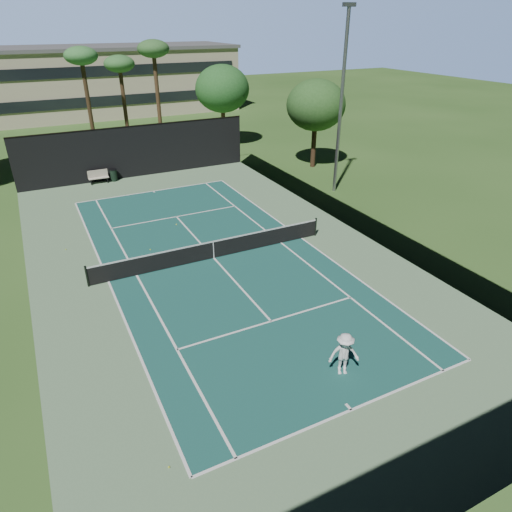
{
  "coord_description": "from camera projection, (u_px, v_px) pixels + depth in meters",
  "views": [
    {
      "loc": [
        -7.63,
        -20.15,
        11.3
      ],
      "look_at": [
        1.0,
        -3.0,
        1.3
      ],
      "focal_mm": 32.0,
      "sensor_mm": 36.0,
      "label": 1
    }
  ],
  "objects": [
    {
      "name": "tennis_ball_a",
      "position": [
        169.0,
        467.0,
        12.91
      ],
      "size": [
        0.06,
        0.06,
        0.06
      ],
      "primitive_type": "sphere",
      "color": "gold",
      "rests_on": "ground"
    },
    {
      "name": "ground",
      "position": [
        214.0,
        258.0,
        24.23
      ],
      "size": [
        160.0,
        160.0,
        0.0
      ],
      "primitive_type": "plane",
      "color": "#325A21",
      "rests_on": "ground"
    },
    {
      "name": "tennis_ball_b",
      "position": [
        150.0,
        250.0,
        25.07
      ],
      "size": [
        0.07,
        0.07,
        0.07
      ],
      "primitive_type": "sphere",
      "color": "#B5D22F",
      "rests_on": "ground"
    },
    {
      "name": "park_bench",
      "position": [
        98.0,
        176.0,
        35.07
      ],
      "size": [
        1.5,
        0.45,
        1.02
      ],
      "color": "beige",
      "rests_on": "ground"
    },
    {
      "name": "player",
      "position": [
        344.0,
        354.0,
        16.01
      ],
      "size": [
        1.25,
        1.0,
        1.69
      ],
      "primitive_type": "imported",
      "rotation": [
        0.0,
        0.0,
        -0.39
      ],
      "color": "white",
      "rests_on": "ground"
    },
    {
      "name": "tennis_net",
      "position": [
        213.0,
        249.0,
        23.97
      ],
      "size": [
        12.9,
        0.1,
        1.1
      ],
      "color": "black",
      "rests_on": "ground"
    },
    {
      "name": "trash_bin",
      "position": [
        114.0,
        175.0,
        35.59
      ],
      "size": [
        0.56,
        0.56,
        0.95
      ],
      "color": "black",
      "rests_on": "ground"
    },
    {
      "name": "palm_b",
      "position": [
        120.0,
        67.0,
        42.03
      ],
      "size": [
        2.8,
        2.8,
        8.42
      ],
      "color": "#47301E",
      "rests_on": "ground"
    },
    {
      "name": "court_lines",
      "position": [
        214.0,
        258.0,
        24.22
      ],
      "size": [
        11.07,
        23.87,
        0.01
      ],
      "color": "white",
      "rests_on": "ground"
    },
    {
      "name": "tennis_ball_d",
      "position": [
        66.0,
        249.0,
        25.09
      ],
      "size": [
        0.07,
        0.07,
        0.07
      ],
      "primitive_type": "sphere",
      "color": "#C2E534",
      "rests_on": "ground"
    },
    {
      "name": "fence",
      "position": [
        212.0,
        223.0,
        23.36
      ],
      "size": [
        18.04,
        32.05,
        4.03
      ],
      "color": "black",
      "rests_on": "ground"
    },
    {
      "name": "light_pole",
      "position": [
        341.0,
        100.0,
        30.79
      ],
      "size": [
        0.9,
        0.25,
        12.22
      ],
      "color": "gray",
      "rests_on": "ground"
    },
    {
      "name": "decid_tree_b",
      "position": [
        316.0,
        105.0,
        36.97
      ],
      "size": [
        4.8,
        4.8,
        7.14
      ],
      "color": "#412B1C",
      "rests_on": "ground"
    },
    {
      "name": "apron_slab",
      "position": [
        214.0,
        258.0,
        24.23
      ],
      "size": [
        18.0,
        32.0,
        0.01
      ],
      "primitive_type": "cube",
      "color": "#62885F",
      "rests_on": "ground"
    },
    {
      "name": "court_surface",
      "position": [
        214.0,
        258.0,
        24.23
      ],
      "size": [
        10.97,
        23.77,
        0.01
      ],
      "primitive_type": "cube",
      "color": "#195149",
      "rests_on": "ground"
    },
    {
      "name": "palm_a",
      "position": [
        82.0,
        60.0,
        38.66
      ],
      "size": [
        2.8,
        2.8,
        9.32
      ],
      "color": "#3F2D1B",
      "rests_on": "ground"
    },
    {
      "name": "tennis_ball_c",
      "position": [
        176.0,
        224.0,
        28.12
      ],
      "size": [
        0.08,
        0.08,
        0.08
      ],
      "primitive_type": "sphere",
      "color": "yellow",
      "rests_on": "ground"
    },
    {
      "name": "decid_tree_a",
      "position": [
        222.0,
        89.0,
        43.14
      ],
      "size": [
        5.12,
        5.12,
        7.62
      ],
      "color": "#4A3120",
      "rests_on": "ground"
    },
    {
      "name": "campus_building",
      "position": [
        78.0,
        81.0,
        58.71
      ],
      "size": [
        40.5,
        12.5,
        8.3
      ],
      "color": "#C0B395",
      "rests_on": "ground"
    },
    {
      "name": "palm_c",
      "position": [
        154.0,
        54.0,
        40.07
      ],
      "size": [
        2.8,
        2.8,
        9.77
      ],
      "color": "#4E3621",
      "rests_on": "ground"
    }
  ]
}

